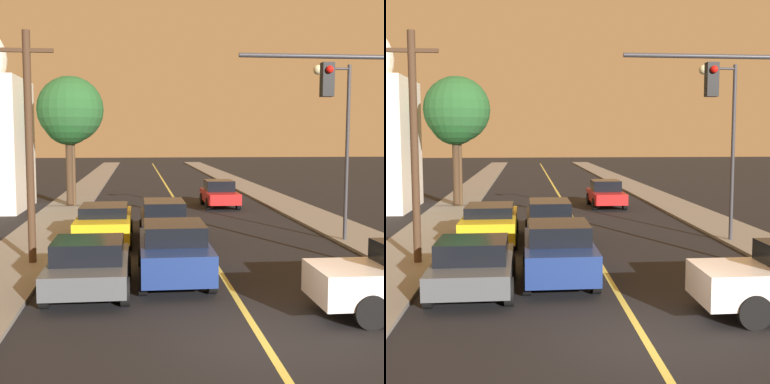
% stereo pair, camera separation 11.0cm
% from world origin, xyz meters
% --- Properties ---
extents(ground_plane, '(200.00, 200.00, 0.00)m').
position_xyz_m(ground_plane, '(0.00, 0.00, 0.00)').
color(ground_plane, black).
extents(road_surface, '(10.32, 80.00, 0.01)m').
position_xyz_m(road_surface, '(0.00, 36.00, 0.01)').
color(road_surface, black).
rests_on(road_surface, ground).
extents(sidewalk_left, '(2.50, 80.00, 0.12)m').
position_xyz_m(sidewalk_left, '(-6.41, 36.00, 0.06)').
color(sidewalk_left, gray).
rests_on(sidewalk_left, ground).
extents(sidewalk_right, '(2.50, 80.00, 0.12)m').
position_xyz_m(sidewalk_right, '(6.41, 36.00, 0.06)').
color(sidewalk_right, gray).
rests_on(sidewalk_right, ground).
extents(car_near_lane_front, '(2.01, 4.40, 1.68)m').
position_xyz_m(car_near_lane_front, '(-1.44, 4.78, 0.87)').
color(car_near_lane_front, navy).
rests_on(car_near_lane_front, ground).
extents(car_near_lane_second, '(1.85, 5.00, 1.65)m').
position_xyz_m(car_near_lane_second, '(-1.44, 10.36, 0.84)').
color(car_near_lane_second, black).
rests_on(car_near_lane_second, ground).
extents(car_outer_lane_front, '(2.12, 3.87, 1.44)m').
position_xyz_m(car_outer_lane_front, '(-3.71, 3.79, 0.75)').
color(car_outer_lane_front, '#474C51').
rests_on(car_outer_lane_front, ground).
extents(car_outer_lane_second, '(2.11, 4.93, 1.48)m').
position_xyz_m(car_outer_lane_second, '(-3.71, 10.66, 0.78)').
color(car_outer_lane_second, gold).
rests_on(car_outer_lane_second, ground).
extents(car_far_oncoming, '(1.94, 4.27, 1.56)m').
position_xyz_m(car_far_oncoming, '(2.32, 20.67, 0.79)').
color(car_far_oncoming, red).
rests_on(car_far_oncoming, ground).
extents(traffic_signal_mast, '(5.41, 0.42, 6.31)m').
position_xyz_m(traffic_signal_mast, '(4.30, 4.08, 4.43)').
color(traffic_signal_mast, '#333338').
rests_on(traffic_signal_mast, ground).
extents(streetlamp_right, '(1.47, 0.36, 6.63)m').
position_xyz_m(streetlamp_right, '(5.17, 9.67, 4.38)').
color(streetlamp_right, '#333338').
rests_on(streetlamp_right, ground).
extents(utility_pole_left, '(1.60, 0.24, 7.15)m').
position_xyz_m(utility_pole_left, '(-5.76, 7.00, 3.85)').
color(utility_pole_left, '#422D1E').
rests_on(utility_pole_left, ground).
extents(tree_left_near, '(3.81, 3.81, 7.44)m').
position_xyz_m(tree_left_near, '(-6.23, 21.63, 5.60)').
color(tree_left_near, '#4C3823').
rests_on(tree_left_near, ground).
extents(tree_left_far, '(2.89, 2.89, 6.38)m').
position_xyz_m(tree_left_far, '(-6.32, 21.38, 4.98)').
color(tree_left_far, '#3D2B1C').
rests_on(tree_left_far, ground).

